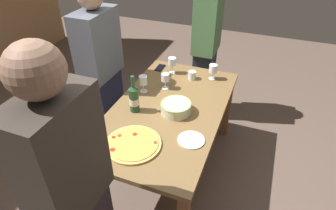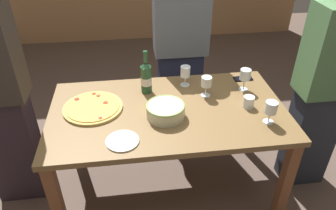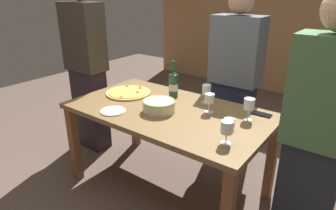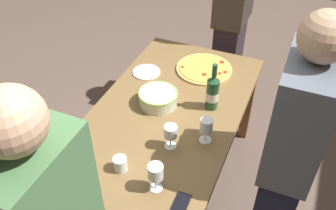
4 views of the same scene
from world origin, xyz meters
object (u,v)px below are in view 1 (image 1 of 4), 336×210
at_px(side_plate, 191,140).
at_px(person_host, 102,73).
at_px(wine_glass_near_pizza, 213,69).
at_px(wine_glass_far_right, 143,81).
at_px(person_guest_left, 73,197).
at_px(wine_glass_by_bottle, 165,78).
at_px(wine_bottle, 134,98).
at_px(person_guest_right, 206,48).
at_px(pizza, 133,144).
at_px(cell_phone, 160,68).
at_px(dining_table, 168,117).
at_px(wine_glass_far_left, 172,62).
at_px(cup_amber, 192,75).
at_px(serving_bowl, 176,107).

height_order(side_plate, person_host, person_host).
distance_m(wine_glass_near_pizza, person_host, 1.07).
height_order(wine_glass_far_right, person_guest_left, person_guest_left).
bearing_deg(wine_glass_by_bottle, wine_bottle, 165.67).
bearing_deg(person_guest_right, wine_glass_by_bottle, -10.42).
xyz_separation_m(pizza, cell_phone, (1.14, 0.26, -0.01)).
xyz_separation_m(dining_table, wine_glass_far_left, (0.59, 0.18, 0.21)).
relative_size(wine_bottle, person_guest_right, 0.19).
relative_size(wine_glass_near_pizza, cell_phone, 1.05).
distance_m(pizza, person_guest_right, 1.60).
xyz_separation_m(cup_amber, side_plate, (-0.86, -0.26, -0.03)).
bearing_deg(person_guest_left, person_guest_right, 1.74).
bearing_deg(serving_bowl, person_guest_left, 170.52).
height_order(dining_table, wine_bottle, wine_bottle).
height_order(wine_glass_far_right, cell_phone, wine_glass_far_right).
bearing_deg(side_plate, cup_amber, 16.77).
bearing_deg(wine_bottle, person_guest_left, -171.60).
distance_m(side_plate, cell_phone, 1.14).
bearing_deg(person_guest_right, pizza, -2.03).
xyz_separation_m(wine_glass_far_right, person_guest_right, (0.92, -0.34, -0.01)).
bearing_deg(dining_table, pizza, 172.02).
distance_m(wine_glass_far_left, cup_amber, 0.24).
relative_size(wine_glass_far_left, person_guest_left, 0.09).
xyz_separation_m(pizza, person_host, (0.71, 0.69, 0.07)).
distance_m(wine_glass_near_pizza, wine_glass_by_bottle, 0.49).
height_order(pizza, side_plate, pizza).
bearing_deg(wine_bottle, person_host, 57.08).
xyz_separation_m(dining_table, side_plate, (-0.31, -0.30, 0.10)).
distance_m(cell_phone, person_host, 0.61).
relative_size(wine_glass_near_pizza, wine_glass_far_right, 0.97).
bearing_deg(wine_glass_far_right, wine_glass_by_bottle, -53.74).
bearing_deg(serving_bowl, person_guest_right, 2.59).
height_order(pizza, cell_phone, pizza).
bearing_deg(serving_bowl, side_plate, -142.40).
height_order(wine_glass_near_pizza, side_plate, wine_glass_near_pizza).
height_order(wine_glass_far_left, wine_glass_far_right, wine_glass_far_left).
relative_size(wine_bottle, cell_phone, 2.25).
bearing_deg(pizza, wine_glass_far_left, 5.89).
xyz_separation_m(pizza, cup_amber, (1.05, -0.11, 0.03)).
relative_size(wine_glass_far_left, wine_glass_far_right, 1.06).
xyz_separation_m(person_host, person_guest_left, (-1.32, -0.66, 0.07)).
bearing_deg(wine_bottle, person_guest_right, -12.83).
distance_m(cup_amber, person_host, 0.87).
height_order(wine_glass_by_bottle, person_guest_left, person_guest_left).
bearing_deg(person_host, cup_amber, 38.27).
xyz_separation_m(pizza, person_guest_right, (1.59, -0.10, 0.09)).
xyz_separation_m(person_guest_left, person_guest_right, (2.20, -0.13, -0.06)).
distance_m(wine_glass_far_right, cell_phone, 0.48).
distance_m(dining_table, person_guest_left, 1.14).
xyz_separation_m(wine_glass_by_bottle, cell_phone, (0.35, 0.20, -0.10)).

